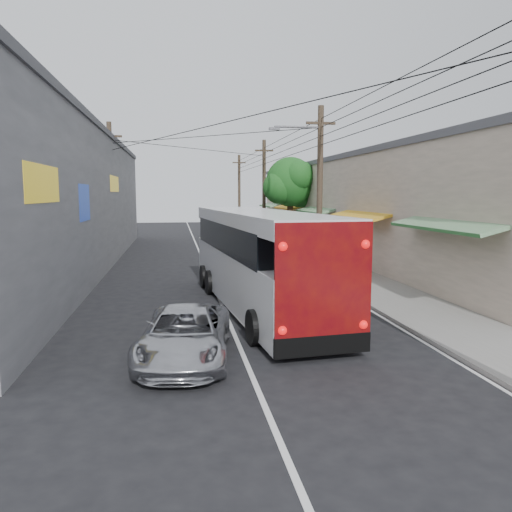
{
  "coord_description": "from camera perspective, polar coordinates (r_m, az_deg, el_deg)",
  "views": [
    {
      "loc": [
        -1.58,
        -9.99,
        3.94
      ],
      "look_at": [
        1.1,
        6.55,
        1.84
      ],
      "focal_mm": 35.0,
      "sensor_mm": 36.0,
      "label": 1
    }
  ],
  "objects": [
    {
      "name": "parked_car_mid",
      "position": [
        35.73,
        0.79,
        2.12
      ],
      "size": [
        2.52,
        5.0,
        1.63
      ],
      "primitive_type": "imported",
      "rotation": [
        0.0,
        0.0,
        0.13
      ],
      "color": "#29292E",
      "rests_on": "ground"
    },
    {
      "name": "pedestrian_near",
      "position": [
        23.74,
        11.66,
        0.01
      ],
      "size": [
        0.79,
        0.65,
        1.87
      ],
      "primitive_type": "imported",
      "rotation": [
        0.0,
        0.0,
        3.48
      ],
      "color": "#D57094",
      "rests_on": "sidewalk"
    },
    {
      "name": "parked_car_far",
      "position": [
        43.61,
        -1.41,
        2.86
      ],
      "size": [
        1.81,
        4.32,
        1.39
      ],
      "primitive_type": "imported",
      "rotation": [
        0.0,
        0.0,
        0.08
      ],
      "color": "black",
      "rests_on": "ground"
    },
    {
      "name": "parked_suv",
      "position": [
        24.03,
        3.81,
        -0.23
      ],
      "size": [
        2.81,
        6.11,
        1.73
      ],
      "primitive_type": "imported",
      "rotation": [
        0.0,
        0.0,
        0.07
      ],
      "color": "#A2A2AA",
      "rests_on": "ground"
    },
    {
      "name": "jeepney",
      "position": [
        12.09,
        -8.1,
        -8.89
      ],
      "size": [
        2.58,
        4.63,
        1.23
      ],
      "primitive_type": "imported",
      "rotation": [
        0.0,
        0.0,
        -0.13
      ],
      "color": "#BBBCC2",
      "rests_on": "ground"
    },
    {
      "name": "building_right",
      "position": [
        34.38,
        12.31,
        5.66
      ],
      "size": [
        7.09,
        40.0,
        6.25
      ],
      "color": "beige",
      "rests_on": "ground"
    },
    {
      "name": "pedestrian_far",
      "position": [
        25.51,
        7.85,
        0.4
      ],
      "size": [
        1.0,
        0.88,
        1.71
      ],
      "primitive_type": "imported",
      "rotation": [
        0.0,
        0.0,
        2.82
      ],
      "color": "#94AAD8",
      "rests_on": "sidewalk"
    },
    {
      "name": "ground",
      "position": [
        10.85,
        -0.21,
        -14.14
      ],
      "size": [
        120.0,
        120.0,
        0.0
      ],
      "primitive_type": "plane",
      "color": "black",
      "rests_on": "ground"
    },
    {
      "name": "utility_poles",
      "position": [
        30.68,
        -0.38,
        7.49
      ],
      "size": [
        11.8,
        45.28,
        8.0
      ],
      "color": "#473828",
      "rests_on": "ground"
    },
    {
      "name": "building_left",
      "position": [
        28.83,
        -23.22,
        5.99
      ],
      "size": [
        7.2,
        36.0,
        7.25
      ],
      "color": "gray",
      "rests_on": "ground"
    },
    {
      "name": "street_tree",
      "position": [
        36.99,
        4.05,
        8.25
      ],
      "size": [
        4.4,
        4.0,
        6.6
      ],
      "color": "#3F2B19",
      "rests_on": "ground"
    },
    {
      "name": "coach_bus",
      "position": [
        17.07,
        0.21,
        -0.28
      ],
      "size": [
        3.57,
        11.8,
        3.35
      ],
      "rotation": [
        0.0,
        0.0,
        0.1
      ],
      "color": "silver",
      "rests_on": "ground"
    },
    {
      "name": "sidewalk",
      "position": [
        31.3,
        5.83,
        -0.02
      ],
      "size": [
        3.0,
        80.0,
        0.12
      ],
      "primitive_type": "cube",
      "color": "slate",
      "rests_on": "ground"
    }
  ]
}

